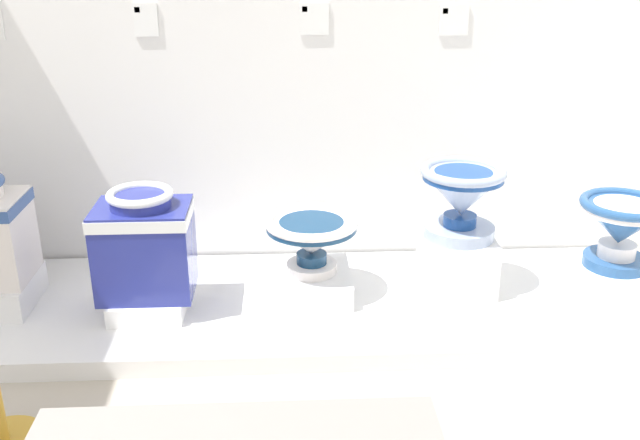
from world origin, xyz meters
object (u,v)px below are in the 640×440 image
Objects in this scene: antique_toilet_broad_patterned at (144,241)px; info_placard_third at (314,19)px; plinth_block_rightmost at (612,278)px; antique_toilet_squat_floral at (312,235)px; plinth_block_tall_cobalt at (456,262)px; plinth_block_broad_patterned at (150,300)px; antique_toilet_tall_cobalt at (462,194)px; info_placard_fourth at (454,20)px; plinth_block_squat_floral at (312,282)px; antique_toilet_rightmost at (621,224)px; info_placard_second at (146,20)px.

antique_toilet_broad_patterned is 1.26m from info_placard_third.
plinth_block_rightmost is 1.81m from info_placard_third.
antique_toilet_squat_floral reaches higher than plinth_block_tall_cobalt.
plinth_block_broad_patterned is 1.45m from antique_toilet_tall_cobalt.
info_placard_fourth reaches higher than antique_toilet_squat_floral.
plinth_block_squat_floral is 2.70× the size of info_placard_third.
plinth_block_rightmost is at bearing -1.82° from plinth_block_squat_floral.
plinth_block_rightmost is (1.38, -0.04, -0.22)m from antique_toilet_squat_floral.
info_placard_fourth is (1.39, 0.57, 1.12)m from plinth_block_broad_patterned.
antique_toilet_tall_cobalt reaches higher than plinth_block_broad_patterned.
plinth_block_broad_patterned is 0.83× the size of antique_toilet_squat_floral.
plinth_block_rightmost is at bearing 1.87° from antique_toilet_broad_patterned.
plinth_block_squat_floral is 0.67m from plinth_block_tall_cobalt.
plinth_block_rightmost is at bearing 0.00° from antique_toilet_rightmost.
plinth_block_squat_floral is 1.38m from info_placard_fourth.
info_placard_second is (-2.11, 0.50, 0.84)m from antique_toilet_rightmost.
info_placard_third is (0.74, 0.57, 1.13)m from plinth_block_broad_patterned.
plinth_block_broad_patterned is at bearing -178.13° from plinth_block_rightmost.
info_placard_second is 1.07× the size of info_placard_fourth.
plinth_block_broad_patterned is 0.76m from antique_toilet_squat_floral.
plinth_block_broad_patterned is at bearing -171.06° from antique_toilet_squat_floral.
plinth_block_tall_cobalt is 0.85× the size of antique_toilet_tall_cobalt.
antique_toilet_broad_patterned is at bearing -178.13° from plinth_block_rightmost.
plinth_block_rightmost reaches higher than plinth_block_squat_floral.
plinth_block_squat_floral is at bearing 178.18° from plinth_block_rightmost.
antique_toilet_rightmost is at bearing 1.87° from antique_toilet_broad_patterned.
info_placard_second is at bearing -180.00° from info_placard_third.
plinth_block_rightmost is 2.53× the size of info_placard_third.
info_placard_second is at bearing 166.67° from plinth_block_rightmost.
antique_toilet_squat_floral is 3.01× the size of info_placard_fourth.
antique_toilet_tall_cobalt reaches higher than antique_toilet_rightmost.
info_placard_fourth is (1.41, 0.00, -0.01)m from info_placard_second.
info_placard_second is at bearing -180.00° from info_placard_fourth.
antique_toilet_tall_cobalt is (0.00, 0.00, 0.33)m from plinth_block_tall_cobalt.
info_placard_fourth is at bearing 33.78° from antique_toilet_squat_floral.
info_placard_fourth is (0.68, 0.46, 0.87)m from antique_toilet_squat_floral.
antique_toilet_squat_floral is 1.32× the size of plinth_block_tall_cobalt.
plinth_block_tall_cobalt is at bearing -135.00° from antique_toilet_tall_cobalt.
antique_toilet_squat_floral reaches higher than plinth_block_squat_floral.
plinth_block_rightmost is 2.62× the size of info_placard_fourth.
info_placard_second is at bearing 162.77° from plinth_block_tall_cobalt.
info_placard_second reaches higher than antique_toilet_broad_patterned.
info_placard_second is at bearing 91.84° from antique_toilet_broad_patterned.
plinth_block_rightmost is (0.71, -0.07, -0.40)m from antique_toilet_tall_cobalt.
info_placard_second is at bearing 166.67° from antique_toilet_rightmost.
plinth_block_tall_cobalt reaches higher than plinth_block_broad_patterned.
plinth_block_tall_cobalt is at bearing 1.94° from plinth_block_squat_floral.
antique_toilet_broad_patterned reaches higher than plinth_block_rightmost.
plinth_block_squat_floral is 1.02× the size of antique_toilet_rightmost.
plinth_block_squat_floral is at bearing -178.06° from plinth_block_tall_cobalt.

